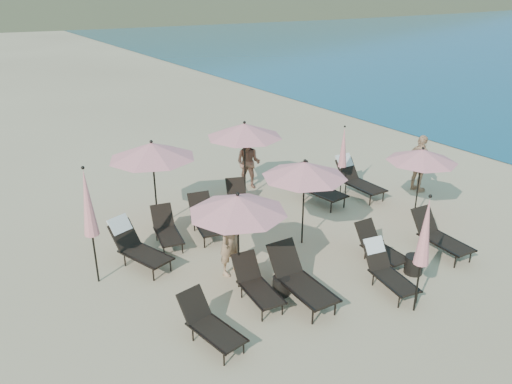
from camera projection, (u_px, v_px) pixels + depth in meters
ground at (369, 278)px, 11.44m from camera, size 800.00×800.00×0.00m
lounger_0 at (209, 324)px, 9.26m from camera, size 0.82×1.55×0.85m
lounger_1 at (256, 284)px, 10.48m from camera, size 0.70×1.53×0.86m
lounger_2 at (300, 279)px, 10.50m from camera, size 0.74×1.83×1.04m
lounger_3 at (387, 269)px, 10.95m from camera, size 0.80×1.58×0.94m
lounger_4 at (379, 246)px, 12.01m from camera, size 0.61×1.48×0.84m
lounger_5 at (439, 235)px, 12.42m from camera, size 0.75×1.70×0.96m
lounger_6 at (136, 245)px, 11.82m from camera, size 1.13×1.81×1.06m
lounger_7 at (167, 229)px, 12.84m from camera, size 0.83×1.56×0.85m
lounger_8 at (206, 219)px, 13.33m from camera, size 0.94×1.73×0.94m
lounger_9 at (239, 200)px, 14.56m from camera, size 1.04×1.62×0.87m
lounger_10 at (317, 186)px, 15.30m from camera, size 0.91×1.92×1.06m
lounger_11 at (356, 178)px, 15.85m from camera, size 0.69×1.84×1.14m
umbrella_open_0 at (238, 204)px, 10.33m from camera, size 2.12×2.12×2.28m
umbrella_open_1 at (305, 169)px, 12.21m from camera, size 2.14×2.14×2.30m
umbrella_open_2 at (422, 156)px, 13.76m from camera, size 1.95×1.95×2.10m
umbrella_open_3 at (152, 151)px, 13.05m from camera, size 2.31×2.31×2.49m
umbrella_open_4 at (245, 130)px, 14.90m from camera, size 2.31×2.31×2.48m
umbrella_closed_0 at (425, 232)px, 9.60m from camera, size 0.30×0.30×2.60m
umbrella_closed_1 at (343, 148)px, 15.30m from camera, size 0.27×0.27×2.30m
umbrella_closed_2 at (88, 203)px, 10.57m from camera, size 0.32×0.32×2.77m
side_table_0 at (281, 286)px, 10.76m from camera, size 0.38×0.38×0.41m
side_table_1 at (414, 265)px, 11.55m from camera, size 0.42×0.42×0.44m
beachgoer_a at (231, 237)px, 11.31m from camera, size 0.79×0.66×1.86m
beachgoer_b at (248, 163)px, 16.23m from camera, size 1.03×1.06×1.72m
beachgoer_c at (420, 164)px, 15.90m from camera, size 0.55×1.13×1.88m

